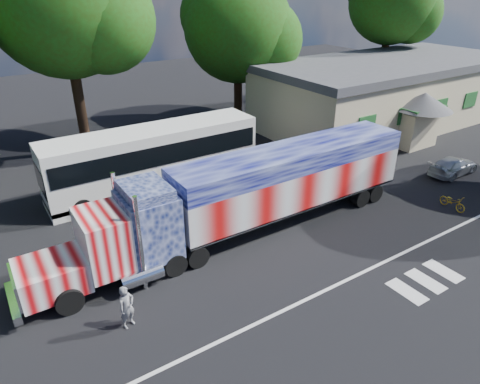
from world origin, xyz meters
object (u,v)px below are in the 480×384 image
tree_ne_a (240,28)px  tree_n_mid (65,1)px  coach_bus (155,158)px  bicycle (453,202)px  parked_car (453,166)px  tree_far_ne (393,1)px  semi_truck (252,193)px  woman (127,307)px

tree_ne_a → tree_n_mid: 13.68m
coach_bus → bicycle: 16.59m
coach_bus → bicycle: (12.21, -11.13, -1.46)m
coach_bus → bicycle: bearing=-42.4°
parked_car → tree_far_ne: 20.40m
tree_far_ne → tree_n_mid: size_ratio=0.90×
semi_truck → tree_far_ne: size_ratio=1.47×
parked_car → tree_ne_a: tree_ne_a is taller
woman → bicycle: (17.58, -1.10, -0.44)m
coach_bus → semi_truck: bearing=-75.5°
semi_truck → tree_ne_a: (9.96, 16.36, 5.36)m
bicycle → tree_ne_a: size_ratio=0.13×
semi_truck → woman: bearing=-158.5°
woman → tree_ne_a: bearing=27.4°
coach_bus → tree_far_ne: tree_far_ne is taller
tree_ne_a → tree_n_mid: tree_n_mid is taller
coach_bus → tree_ne_a: (11.82, 9.17, 5.64)m
tree_n_mid → semi_truck: bearing=-77.4°
woman → tree_ne_a: 26.62m
woman → semi_truck: bearing=0.7°
bicycle → tree_far_ne: size_ratio=0.11×
tree_ne_a → semi_truck: bearing=-121.3°
coach_bus → woman: coach_bus is taller
parked_car → tree_n_mid: (-18.01, 16.77, 9.29)m
tree_ne_a → tree_far_ne: (15.28, -2.56, 1.74)m
parked_car → tree_far_ne: size_ratio=0.29×
tree_ne_a → tree_n_mid: size_ratio=0.81×
semi_truck → tree_ne_a: size_ratio=1.62×
tree_ne_a → tree_far_ne: 15.59m
tree_ne_a → woman: bearing=-131.8°
parked_car → tree_ne_a: 19.46m
semi_truck → woman: (-7.23, -2.85, -1.29)m
parked_car → woman: woman is taller
bicycle → tree_far_ne: 24.79m
tree_far_ne → coach_bus: bearing=-166.3°
parked_car → tree_far_ne: bearing=-37.3°
tree_n_mid → parked_car: bearing=-43.0°
woman → bicycle: woman is taller
bicycle → tree_n_mid: (-13.83, 19.48, 9.45)m
tree_far_ne → tree_n_mid: (-28.73, 1.74, 0.62)m
parked_car → semi_truck: bearing=83.3°
woman → parked_car: bearing=-16.5°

